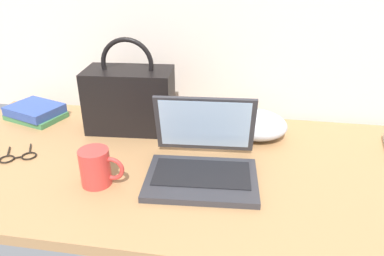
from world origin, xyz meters
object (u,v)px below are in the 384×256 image
(laptop, at_px, (203,159))
(book_stack, at_px, (35,112))
(eyeglasses, at_px, (18,157))
(handbag, at_px, (130,98))
(cushion, at_px, (254,124))
(coffee_mug, at_px, (96,167))

(laptop, bearing_deg, book_stack, 158.03)
(book_stack, bearing_deg, eyeglasses, -69.67)
(laptop, xyz_separation_m, handbag, (-0.30, 0.26, 0.07))
(eyeglasses, height_order, book_stack, book_stack)
(handbag, height_order, cushion, handbag)
(book_stack, bearing_deg, handbag, -3.18)
(coffee_mug, xyz_separation_m, book_stack, (-0.41, 0.38, -0.03))
(laptop, xyz_separation_m, cushion, (0.14, 0.27, -0.00))
(book_stack, bearing_deg, coffee_mug, -42.77)
(coffee_mug, relative_size, cushion, 0.55)
(cushion, bearing_deg, handbag, -178.34)
(laptop, bearing_deg, handbag, 139.12)
(laptop, relative_size, eyeglasses, 2.43)
(handbag, bearing_deg, book_stack, 176.82)
(book_stack, height_order, cushion, cushion)
(handbag, xyz_separation_m, cushion, (0.44, 0.01, -0.07))
(coffee_mug, distance_m, handbag, 0.36)
(cushion, bearing_deg, laptop, -117.96)
(coffee_mug, height_order, cushion, coffee_mug)
(coffee_mug, bearing_deg, cushion, 41.24)
(laptop, relative_size, coffee_mug, 2.61)
(eyeglasses, height_order, cushion, cushion)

